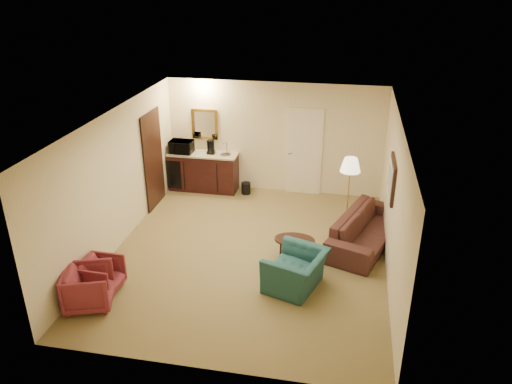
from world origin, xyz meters
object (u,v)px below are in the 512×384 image
rose_chair_near (88,286)px  coffee_maker (211,147)px  wetbar_cabinet (204,171)px  coffee_table (294,249)px  teal_armchair (296,265)px  sofa (367,224)px  rose_chair_far (101,274)px  microwave (181,145)px  floor_lamp (348,193)px  waste_bin (246,188)px

rose_chair_near → coffee_maker: (0.69, 4.73, 0.72)m
rose_chair_near → coffee_maker: 4.83m
wetbar_cabinet → coffee_table: wetbar_cabinet is taller
teal_armchair → rose_chair_near: (-3.13, -1.10, -0.07)m
teal_armchair → wetbar_cabinet: bearing=-125.9°
sofa → rose_chair_near: 5.11m
rose_chair_far → coffee_table: (3.01, 1.56, -0.10)m
sofa → microwave: size_ratio=4.15×
rose_chair_far → coffee_maker: 4.45m
microwave → teal_armchair: bearing=-47.0°
rose_chair_far → coffee_maker: bearing=-7.1°
rose_chair_far → coffee_table: size_ratio=0.86×
wetbar_cabinet → teal_armchair: wetbar_cabinet is taller
sofa → floor_lamp: bearing=51.8°
sofa → microwave: bearing=86.2°
waste_bin → microwave: (-1.54, 0.01, 0.96)m
coffee_maker → sofa: bearing=-37.5°
sofa → waste_bin: bearing=75.6°
teal_armchair → rose_chair_far: 3.21m
rose_chair_far → wetbar_cabinet: bearing=-4.6°
wetbar_cabinet → coffee_table: 3.73m
sofa → coffee_table: 1.54m
rose_chair_far → teal_armchair: bearing=-75.3°
teal_armchair → floor_lamp: bearing=179.4°
coffee_table → coffee_maker: coffee_maker is taller
floor_lamp → waste_bin: floor_lamp is taller
coffee_table → rose_chair_near: bearing=-146.9°
rose_chair_near → microwave: 4.72m
microwave → coffee_maker: microwave is taller
coffee_table → waste_bin: coffee_table is taller
sofa → coffee_table: size_ratio=3.00×
rose_chair_near → coffee_table: 3.59m
coffee_table → coffee_maker: bearing=129.9°
sofa → floor_lamp: floor_lamp is taller
wetbar_cabinet → waste_bin: (1.04, -0.07, -0.32)m
coffee_table → waste_bin: bearing=118.6°
teal_armchair → waste_bin: bearing=-137.8°
microwave → rose_chair_far: bearing=-88.3°
wetbar_cabinet → teal_armchair: size_ratio=1.67×
rose_chair_far → coffee_maker: coffee_maker is taller
wetbar_cabinet → sofa: (3.80, -1.96, -0.03)m
microwave → rose_chair_near: bearing=-88.3°
rose_chair_near → waste_bin: (1.54, 4.65, -0.23)m
rose_chair_near → rose_chair_far: rose_chair_near is taller
wetbar_cabinet → coffee_maker: bearing=1.8°
waste_bin → coffee_maker: coffee_maker is taller
sofa → rose_chair_near: sofa is taller
sofa → microwave: microwave is taller
wetbar_cabinet → rose_chair_near: wetbar_cabinet is taller
waste_bin → teal_armchair: bearing=-66.0°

